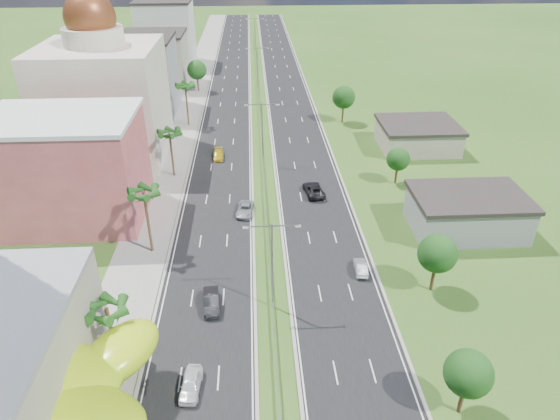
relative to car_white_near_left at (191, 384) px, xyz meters
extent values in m
plane|color=#2D5119|center=(8.12, 1.26, -0.79)|extent=(500.00, 500.00, 0.00)
cube|color=black|center=(0.62, 91.26, -0.77)|extent=(11.00, 260.00, 0.04)
cube|color=black|center=(15.62, 91.26, -0.77)|extent=(11.00, 260.00, 0.04)
cube|color=gray|center=(-8.88, 91.26, -0.73)|extent=(7.00, 260.00, 0.12)
cube|color=gray|center=(8.12, 73.26, -0.17)|extent=(0.08, 216.00, 0.28)
cube|color=gray|center=(8.12, 175.26, -0.44)|extent=(0.10, 0.12, 0.70)
cylinder|color=gray|center=(8.12, 11.26, 4.71)|extent=(0.20, 0.20, 11.00)
cube|color=gray|center=(6.68, 11.26, 10.01)|extent=(2.88, 0.12, 0.12)
cube|color=gray|center=(9.56, 11.26, 10.01)|extent=(2.88, 0.12, 0.12)
cube|color=silver|center=(5.40, 11.26, 9.91)|extent=(0.60, 0.25, 0.18)
cube|color=silver|center=(10.84, 11.26, 9.91)|extent=(0.60, 0.25, 0.18)
cylinder|color=gray|center=(8.12, 51.26, 4.71)|extent=(0.20, 0.20, 11.00)
cube|color=gray|center=(6.68, 51.26, 10.01)|extent=(2.88, 0.12, 0.12)
cube|color=gray|center=(9.56, 51.26, 10.01)|extent=(2.88, 0.12, 0.12)
cube|color=silver|center=(5.40, 51.26, 9.91)|extent=(0.60, 0.25, 0.18)
cube|color=silver|center=(10.84, 51.26, 9.91)|extent=(0.60, 0.25, 0.18)
cylinder|color=gray|center=(8.12, 96.26, 4.71)|extent=(0.20, 0.20, 11.00)
cube|color=gray|center=(6.68, 96.26, 10.01)|extent=(2.88, 0.12, 0.12)
cube|color=gray|center=(9.56, 96.26, 10.01)|extent=(2.88, 0.12, 0.12)
cube|color=silver|center=(5.40, 96.26, 9.91)|extent=(0.60, 0.25, 0.18)
cube|color=silver|center=(10.84, 96.26, 9.91)|extent=(0.60, 0.25, 0.18)
cylinder|color=gray|center=(8.12, 141.26, 4.71)|extent=(0.20, 0.20, 11.00)
cube|color=gray|center=(6.68, 141.26, 10.01)|extent=(2.88, 0.12, 0.12)
cube|color=gray|center=(9.56, 141.26, 10.01)|extent=(2.88, 0.12, 0.12)
cube|color=silver|center=(5.40, 141.26, 9.91)|extent=(0.60, 0.25, 0.18)
cube|color=silver|center=(10.84, 141.26, 9.91)|extent=(0.60, 0.25, 0.18)
cylinder|color=gray|center=(-15.88, -0.74, 1.21)|extent=(0.50, 0.50, 4.00)
cylinder|color=gray|center=(-6.88, -0.74, 1.21)|extent=(0.50, 0.50, 4.00)
cube|color=#B64A4C|center=(-19.88, 33.26, 6.71)|extent=(20.00, 15.00, 15.00)
cube|color=beige|center=(-19.88, 56.26, 9.21)|extent=(20.00, 20.00, 20.00)
cylinder|color=beige|center=(-19.88, 56.26, 20.71)|extent=(10.00, 10.00, 3.00)
sphere|color=brown|center=(-19.88, 56.26, 23.71)|extent=(8.40, 8.40, 8.40)
cube|color=gray|center=(-18.88, 81.26, 7.21)|extent=(16.00, 15.00, 16.00)
cube|color=#9D9881|center=(-18.88, 103.26, 5.71)|extent=(16.00, 15.00, 13.00)
cube|color=silver|center=(-18.88, 126.26, 8.21)|extent=(16.00, 15.00, 18.00)
cube|color=gray|center=(36.12, 26.26, 1.71)|extent=(15.00, 10.00, 5.00)
cube|color=#9D9881|center=(38.12, 56.26, 1.41)|extent=(14.00, 12.00, 4.40)
cylinder|color=#47301C|center=(-7.38, 3.26, 2.96)|extent=(0.36, 0.36, 7.50)
cylinder|color=#47301C|center=(-7.38, 23.26, 3.71)|extent=(0.36, 0.36, 9.00)
cylinder|color=#47301C|center=(-7.38, 46.26, 3.21)|extent=(0.36, 0.36, 8.00)
cylinder|color=#47301C|center=(-7.38, 71.26, 3.61)|extent=(0.36, 0.36, 8.80)
cylinder|color=#47301C|center=(-7.38, 96.26, 1.66)|extent=(0.40, 0.40, 4.90)
sphere|color=#1E4F18|center=(-7.38, 96.26, 4.81)|extent=(4.90, 4.90, 4.90)
cylinder|color=#47301C|center=(24.12, -3.74, 1.31)|extent=(0.40, 0.40, 4.20)
sphere|color=#1E4F18|center=(24.12, -3.74, 4.01)|extent=(4.20, 4.20, 4.20)
cylinder|color=#47301C|center=(27.12, 13.26, 1.48)|extent=(0.40, 0.40, 4.55)
sphere|color=#1E4F18|center=(27.12, 13.26, 4.41)|extent=(4.55, 4.55, 4.55)
cylinder|color=#47301C|center=(30.12, 41.26, 1.13)|extent=(0.40, 0.40, 3.85)
sphere|color=#1E4F18|center=(30.12, 41.26, 3.61)|extent=(3.85, 3.85, 3.85)
cylinder|color=#47301C|center=(26.12, 71.26, 1.66)|extent=(0.40, 0.40, 4.90)
sphere|color=#1E4F18|center=(26.12, 71.26, 4.81)|extent=(4.90, 4.90, 4.90)
imported|color=white|center=(0.00, 0.00, 0.00)|extent=(2.15, 4.55, 1.50)
imported|color=black|center=(1.19, 11.56, 0.05)|extent=(2.08, 4.97, 1.60)
imported|color=#989A9F|center=(4.92, 32.53, -0.06)|extent=(2.90, 5.25, 1.39)
imported|color=gold|center=(-0.06, 53.27, -0.09)|extent=(2.04, 4.65, 1.33)
imported|color=#AFB0B7|center=(19.39, 17.19, -0.10)|extent=(1.61, 4.03, 1.30)
imported|color=black|center=(15.92, 38.09, 0.07)|extent=(3.46, 6.19, 1.63)
imported|color=black|center=(-4.18, 0.28, -0.11)|extent=(0.70, 2.02, 1.28)
camera|label=1|loc=(6.44, -32.49, 37.12)|focal=32.00mm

